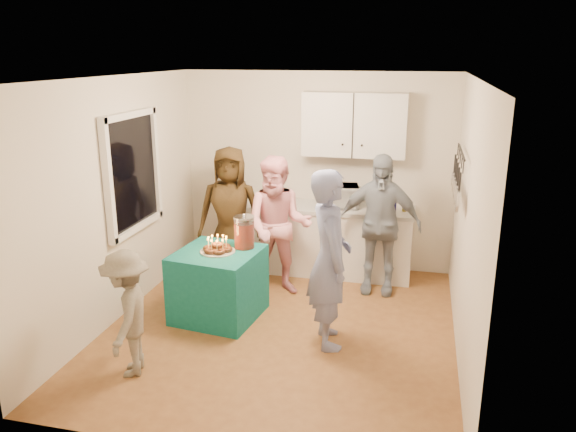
% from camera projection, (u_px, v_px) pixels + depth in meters
% --- Properties ---
extents(floor, '(4.00, 4.00, 0.00)m').
position_uv_depth(floor, '(280.00, 328.00, 5.98)').
color(floor, brown).
rests_on(floor, ground).
extents(ceiling, '(4.00, 4.00, 0.00)m').
position_uv_depth(ceiling, '(279.00, 78.00, 5.24)').
color(ceiling, white).
rests_on(ceiling, floor).
extents(back_wall, '(3.60, 3.60, 0.00)m').
position_uv_depth(back_wall, '(317.00, 171.00, 7.47)').
color(back_wall, silver).
rests_on(back_wall, floor).
extents(left_wall, '(4.00, 4.00, 0.00)m').
position_uv_depth(left_wall, '(117.00, 201.00, 6.01)').
color(left_wall, silver).
rests_on(left_wall, floor).
extents(right_wall, '(4.00, 4.00, 0.00)m').
position_uv_depth(right_wall, '(468.00, 224.00, 5.21)').
color(right_wall, silver).
rests_on(right_wall, floor).
extents(window_night, '(0.04, 1.00, 1.20)m').
position_uv_depth(window_night, '(132.00, 172.00, 6.21)').
color(window_night, black).
rests_on(window_night, left_wall).
extents(counter, '(2.20, 0.58, 0.86)m').
position_uv_depth(counter, '(326.00, 241.00, 7.40)').
color(counter, white).
rests_on(counter, floor).
extents(countertop, '(2.24, 0.62, 0.05)m').
position_uv_depth(countertop, '(327.00, 208.00, 7.27)').
color(countertop, beige).
rests_on(countertop, counter).
extents(upper_cabinet, '(1.30, 0.30, 0.80)m').
position_uv_depth(upper_cabinet, '(354.00, 125.00, 7.04)').
color(upper_cabinet, white).
rests_on(upper_cabinet, back_wall).
extents(pot_rack, '(0.12, 1.00, 0.60)m').
position_uv_depth(pot_rack, '(458.00, 176.00, 5.79)').
color(pot_rack, black).
rests_on(pot_rack, right_wall).
extents(microwave, '(0.57, 0.44, 0.28)m').
position_uv_depth(microwave, '(338.00, 196.00, 7.19)').
color(microwave, white).
rests_on(microwave, countertop).
extents(party_table, '(0.95, 0.95, 0.76)m').
position_uv_depth(party_table, '(218.00, 284.00, 6.16)').
color(party_table, '#0F635C').
rests_on(party_table, floor).
extents(donut_cake, '(0.38, 0.38, 0.18)m').
position_uv_depth(donut_cake, '(217.00, 244.00, 6.02)').
color(donut_cake, '#381C0C').
rests_on(donut_cake, party_table).
extents(punch_jar, '(0.22, 0.22, 0.34)m').
position_uv_depth(punch_jar, '(244.00, 233.00, 6.13)').
color(punch_jar, red).
rests_on(punch_jar, party_table).
extents(man_birthday, '(0.62, 0.76, 1.79)m').
position_uv_depth(man_birthday, '(330.00, 259.00, 5.46)').
color(man_birthday, '#7781AD').
rests_on(man_birthday, floor).
extents(woman_back_left, '(0.91, 0.66, 1.70)m').
position_uv_depth(woman_back_left, '(231.00, 213.00, 7.17)').
color(woman_back_left, brown).
rests_on(woman_back_left, floor).
extents(woman_back_center, '(0.88, 0.72, 1.68)m').
position_uv_depth(woman_back_center, '(278.00, 226.00, 6.65)').
color(woman_back_center, pink).
rests_on(woman_back_center, floor).
extents(woman_back_right, '(1.01, 0.44, 1.71)m').
position_uv_depth(woman_back_right, '(379.00, 224.00, 6.69)').
color(woman_back_right, '#102037').
rests_on(woman_back_right, floor).
extents(child_near_left, '(0.63, 0.85, 1.18)m').
position_uv_depth(child_near_left, '(127.00, 313.00, 5.01)').
color(child_near_left, '#645C50').
rests_on(child_near_left, floor).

